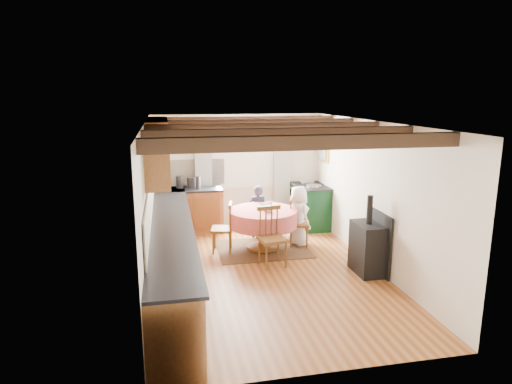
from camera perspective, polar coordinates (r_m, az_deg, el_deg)
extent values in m
cube|color=#A06031|center=(7.38, 1.26, -10.09)|extent=(3.60, 5.50, 0.00)
cube|color=white|center=(6.82, 1.36, 8.86)|extent=(3.60, 5.50, 0.00)
cube|color=silver|center=(9.65, -2.31, 2.75)|extent=(3.60, 0.00, 2.40)
cube|color=silver|center=(4.48, 9.21, -9.05)|extent=(3.60, 0.00, 2.40)
cube|color=silver|center=(6.84, -13.56, -1.67)|extent=(0.00, 5.50, 2.40)
cube|color=silver|center=(7.60, 14.66, -0.33)|extent=(0.00, 5.50, 2.40)
cube|color=#2E2015|center=(4.91, 6.58, 6.29)|extent=(3.60, 0.16, 0.16)
cube|color=#2E2015|center=(5.86, 3.54, 7.35)|extent=(3.60, 0.16, 0.16)
cube|color=#2E2015|center=(6.83, 1.35, 8.10)|extent=(3.60, 0.16, 0.16)
cube|color=#2E2015|center=(7.81, -0.30, 8.66)|extent=(3.60, 0.16, 0.16)
cube|color=#2E2015|center=(8.79, -1.58, 9.08)|extent=(3.60, 0.16, 0.16)
cube|color=beige|center=(7.13, -13.33, -1.08)|extent=(0.02, 4.50, 0.55)
cube|color=beige|center=(9.52, -8.25, 2.50)|extent=(1.40, 0.02, 0.55)
cube|color=#A06935|center=(7.06, -10.79, -7.56)|extent=(0.60, 5.30, 0.88)
cube|color=#A06935|center=(9.41, -8.31, -2.36)|extent=(1.30, 0.60, 0.88)
cube|color=black|center=(6.91, -10.78, -3.96)|extent=(0.64, 5.30, 0.04)
cube|color=black|center=(9.28, -8.39, 0.35)|extent=(1.30, 0.64, 0.04)
cube|color=#A06935|center=(7.89, -12.34, 5.79)|extent=(0.34, 1.80, 0.90)
cube|color=#A06935|center=(6.41, -12.44, 3.83)|extent=(0.34, 0.90, 0.70)
cube|color=white|center=(9.59, -1.73, 5.11)|extent=(1.34, 0.03, 1.54)
cube|color=white|center=(9.60, -1.73, 5.12)|extent=(1.20, 0.01, 1.40)
cube|color=#A6A6A6|center=(9.48, -6.69, 1.88)|extent=(0.35, 0.10, 2.10)
cube|color=#A6A6A6|center=(9.77, 3.30, 2.26)|extent=(0.35, 0.10, 2.10)
cylinder|color=black|center=(9.45, -1.66, 8.66)|extent=(2.00, 0.03, 0.03)
cube|color=gold|center=(9.59, 8.65, 5.58)|extent=(0.04, 0.50, 0.60)
cylinder|color=silver|center=(9.77, 3.81, 5.82)|extent=(0.30, 0.02, 0.30)
cube|color=#462B1A|center=(8.37, 0.86, -7.24)|extent=(1.68, 1.30, 0.01)
imported|color=#272B43|center=(8.91, 0.21, -2.49)|extent=(0.42, 0.32, 1.06)
imported|color=white|center=(8.50, 5.42, -3.02)|extent=(0.52, 0.64, 1.14)
imported|color=silver|center=(8.29, 1.10, -1.84)|extent=(0.28, 0.28, 0.06)
imported|color=silver|center=(8.02, 1.49, -2.35)|extent=(0.21, 0.21, 0.06)
imported|color=silver|center=(8.40, 1.81, -1.51)|extent=(0.15, 0.15, 0.10)
cylinder|color=#262628|center=(9.30, -9.68, 1.25)|extent=(0.15, 0.15, 0.25)
cylinder|color=#262628|center=(9.33, -8.14, 1.23)|extent=(0.20, 0.20, 0.22)
cylinder|color=#262628|center=(9.16, -7.39, 1.17)|extent=(0.09, 0.09, 0.26)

